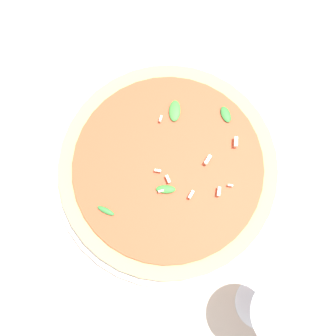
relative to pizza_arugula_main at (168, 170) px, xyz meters
The scene contains 3 objects.
ground_plane 0.04m from the pizza_arugula_main, 67.09° to the right, with size 6.00×6.00×0.00m, color beige.
pizza_arugula_main is the anchor object (origin of this frame).
wine_glass 0.25m from the pizza_arugula_main, 116.25° to the left, with size 0.09×0.09×0.15m.
Camera 1 is at (0.01, 0.17, 0.70)m, focal length 50.00 mm.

